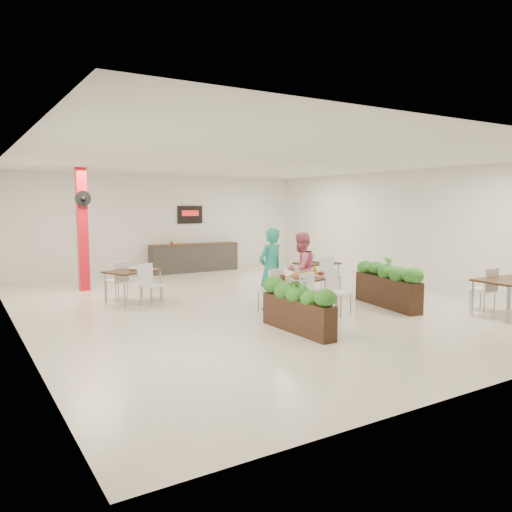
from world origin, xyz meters
The scene contains 12 objects.
ground centered at (0.00, 0.00, 0.00)m, with size 12.00×12.00×0.00m, color beige.
room_shell centered at (0.00, 0.00, 2.01)m, with size 10.10×12.10×3.22m.
red_column centered at (-3.00, 3.79, 1.64)m, with size 0.40×0.41×3.20m.
service_counter centered at (1.00, 5.65, 0.49)m, with size 3.00×0.64×2.20m.
main_table centered at (0.25, -1.44, 0.64)m, with size 1.55×1.85×0.92m.
diner_man centered at (-0.14, -0.78, 0.88)m, with size 0.64×0.42×1.76m, color teal.
diner_woman centered at (0.66, -0.78, 0.82)m, with size 0.80×0.62×1.64m, color pink.
planter_left centered at (-0.76, -2.60, 0.51)m, with size 0.42×1.89×0.98m.
planter_right centered at (2.22, -1.87, 0.51)m, with size 0.69×2.07×1.10m.
side_table_a centered at (-2.40, 1.54, 0.63)m, with size 1.39×1.66×0.92m.
side_table_b centered at (2.15, 0.52, 0.62)m, with size 1.10×1.64×0.92m.
side_table_c centered at (3.64, -3.81, 0.64)m, with size 1.37×1.64×0.92m.
Camera 1 is at (-5.91, -9.61, 2.27)m, focal length 35.00 mm.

